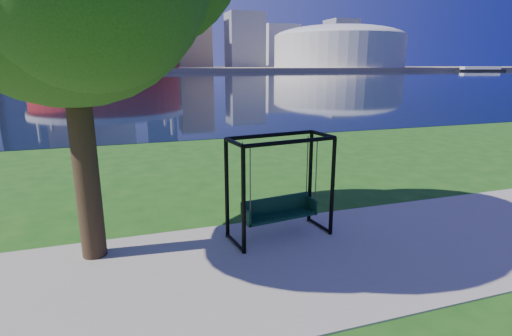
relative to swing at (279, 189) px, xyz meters
name	(u,v)px	position (x,y,z in m)	size (l,w,h in m)	color
ground	(261,253)	(-0.60, -0.62, -1.02)	(900.00, 900.00, 0.00)	#1E5114
path	(271,265)	(-0.60, -1.12, -1.00)	(120.00, 4.00, 0.03)	#9E937F
river	(130,79)	(-0.60, 101.38, -1.01)	(900.00, 180.00, 0.02)	black
far_bank	(123,69)	(-0.60, 305.38, -0.02)	(900.00, 228.00, 2.00)	#937F60
stadium	(103,45)	(-10.60, 234.38, 13.21)	(83.00, 83.00, 32.00)	maroon
arena	(339,46)	(134.40, 234.38, 14.86)	(84.00, 84.00, 26.56)	beige
skyline	(113,19)	(-4.86, 318.77, 34.87)	(392.00, 66.00, 96.50)	gray
swing	(279,189)	(0.00, 0.00, 0.00)	(2.16, 1.16, 2.11)	black
barge	(480,69)	(198.30, 180.31, 0.19)	(27.55, 14.80, 2.67)	black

